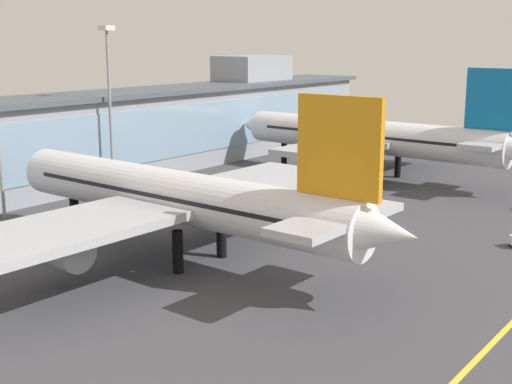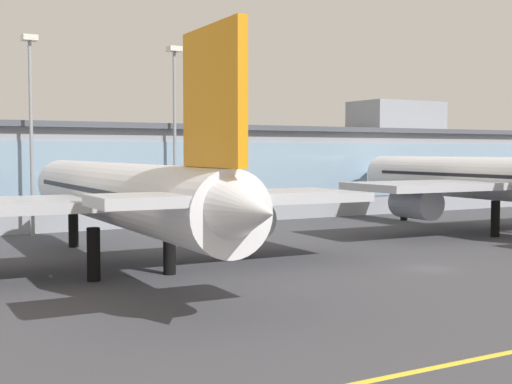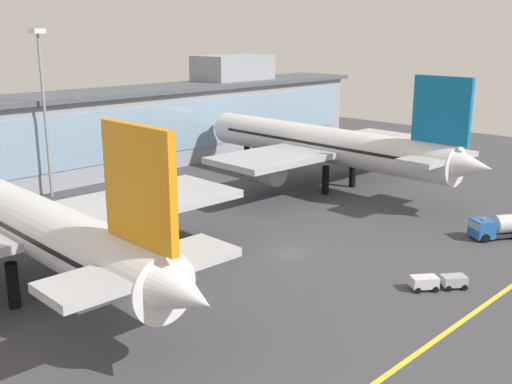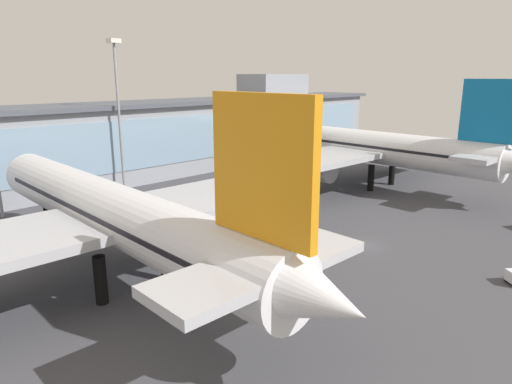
% 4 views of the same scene
% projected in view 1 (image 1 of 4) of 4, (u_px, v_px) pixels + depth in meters
% --- Properties ---
extents(ground_plane, '(195.60, 195.60, 0.00)m').
position_uv_depth(ground_plane, '(387.00, 227.00, 86.75)').
color(ground_plane, '#424247').
extents(terminal_building, '(142.71, 14.00, 19.86)m').
position_uv_depth(terminal_building, '(117.00, 133.00, 116.54)').
color(terminal_building, '#9399A3').
rests_on(terminal_building, ground).
extents(airliner_near_left, '(48.31, 55.52, 18.55)m').
position_uv_depth(airliner_near_left, '(177.00, 198.00, 72.99)').
color(airliner_near_left, black).
rests_on(airliner_near_left, ground).
extents(airliner_near_right, '(41.36, 57.17, 19.06)m').
position_uv_depth(airliner_near_right, '(371.00, 138.00, 116.54)').
color(airliner_near_right, black).
rests_on(airliner_near_right, ground).
extents(apron_light_mast_far_east, '(1.80, 1.80, 25.21)m').
position_uv_depth(apron_light_mast_far_east, '(109.00, 86.00, 103.46)').
color(apron_light_mast_far_east, gray).
rests_on(apron_light_mast_far_east, ground).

